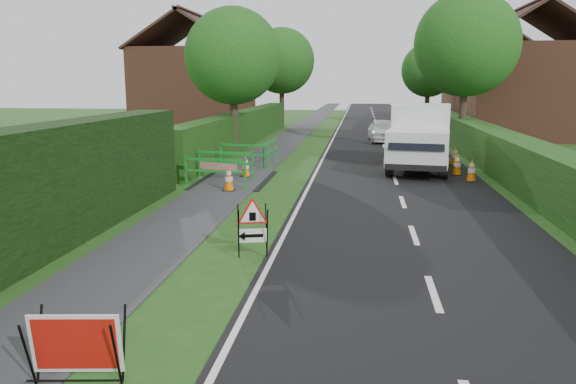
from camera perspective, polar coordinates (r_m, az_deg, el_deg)
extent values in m
plane|color=#1D4C15|center=(8.53, -1.87, -12.00)|extent=(120.00, 120.00, 0.00)
cube|color=black|center=(42.89, 9.06, 6.55)|extent=(6.00, 90.00, 0.02)
cube|color=#2D2D30|center=(43.08, 1.68, 6.70)|extent=(2.00, 90.00, 0.02)
cube|color=#14380F|center=(30.58, -4.51, 4.83)|extent=(1.00, 24.00, 1.80)
cube|color=#14380F|center=(24.54, 19.63, 2.66)|extent=(1.20, 50.00, 1.50)
cube|color=brown|center=(39.39, -9.39, 10.14)|extent=(7.00, 7.00, 5.50)
cube|color=#331E19|center=(40.06, -12.06, 15.57)|extent=(4.00, 7.40, 2.58)
cube|color=#331E19|center=(39.06, -7.02, 15.84)|extent=(4.00, 7.40, 2.58)
cube|color=#331E19|center=(39.63, -9.63, 17.29)|extent=(0.25, 7.40, 0.18)
cube|color=brown|center=(37.04, 22.93, 9.36)|extent=(7.00, 7.00, 5.50)
cube|color=#331E19|center=(36.76, 20.67, 15.53)|extent=(4.00, 7.40, 2.58)
cube|color=#331E19|center=(37.68, 26.04, 15.01)|extent=(4.00, 7.40, 2.58)
cube|color=#331E19|center=(37.29, 23.53, 16.95)|extent=(0.25, 7.40, 0.18)
cube|color=brown|center=(50.89, 19.86, 9.83)|extent=(7.00, 7.00, 5.50)
cube|color=#331E19|center=(50.65, 18.16, 14.30)|extent=(4.00, 7.40, 2.58)
cube|color=#331E19|center=(51.38, 22.11, 13.99)|extent=(4.00, 7.40, 2.58)
cube|color=#331E19|center=(51.07, 20.24, 15.37)|extent=(0.25, 7.40, 0.18)
cylinder|color=#2D2116|center=(26.48, -5.49, 6.69)|extent=(0.36, 0.36, 2.62)
sphere|color=#134714|center=(26.43, -5.62, 13.59)|extent=(4.40, 4.40, 4.40)
cylinder|color=#2D2116|center=(30.24, 17.27, 7.13)|extent=(0.36, 0.36, 2.97)
sphere|color=#134714|center=(30.23, 17.68, 14.13)|extent=(5.20, 5.20, 5.20)
cylinder|color=#2D2116|center=(42.20, -0.63, 8.51)|extent=(0.36, 0.36, 2.80)
sphere|color=#134714|center=(42.18, -0.64, 13.18)|extent=(4.80, 4.80, 4.80)
cylinder|color=#2D2116|center=(46.08, 13.91, 8.19)|extent=(0.36, 0.36, 2.45)
sphere|color=#134714|center=(46.03, 14.09, 11.93)|extent=(4.20, 4.20, 4.20)
cylinder|color=black|center=(6.94, -24.93, -14.84)|extent=(0.07, 0.30, 0.83)
cylinder|color=black|center=(7.20, -23.91, -13.82)|extent=(0.07, 0.30, 0.83)
cylinder|color=black|center=(6.62, -17.06, -15.58)|extent=(0.07, 0.30, 0.83)
cylinder|color=black|center=(6.88, -16.32, -14.45)|extent=(0.07, 0.30, 0.83)
cylinder|color=black|center=(6.88, -20.98, -17.46)|extent=(1.01, 0.16, 0.02)
cube|color=white|center=(6.85, -20.74, -14.21)|extent=(1.02, 0.26, 0.72)
cube|color=red|center=(6.84, -20.78, -14.26)|extent=(0.93, 0.23, 0.63)
cylinder|color=black|center=(10.68, -5.03, -4.28)|extent=(0.10, 0.31, 1.01)
cylinder|color=black|center=(10.92, -5.07, -3.93)|extent=(0.10, 0.31, 1.01)
cylinder|color=black|center=(10.70, -2.12, -4.21)|extent=(0.10, 0.31, 1.01)
cylinder|color=black|center=(10.95, -2.22, -3.86)|extent=(0.10, 0.31, 1.01)
cube|color=white|center=(10.81, -3.60, -4.44)|extent=(0.55, 0.15, 0.27)
cube|color=black|center=(10.80, -3.59, -4.46)|extent=(0.39, 0.11, 0.06)
cone|color=black|center=(10.79, -4.75, -4.49)|extent=(0.16, 0.19, 0.16)
cube|color=black|center=(10.70, -3.62, -2.51)|extent=(0.12, 0.04, 0.16)
cube|color=silver|center=(22.86, 13.41, 6.09)|extent=(2.56, 3.65, 2.02)
cube|color=silver|center=(20.35, 13.04, 4.40)|extent=(2.39, 2.46, 1.24)
cube|color=black|center=(19.28, 12.92, 4.95)|extent=(1.86, 0.50, 0.57)
cube|color=yellow|center=(22.04, 10.45, 3.93)|extent=(0.77, 5.13, 0.25)
cube|color=yellow|center=(21.95, 15.96, 3.65)|extent=(0.77, 5.13, 0.25)
cube|color=black|center=(19.40, 12.81, 2.43)|extent=(2.05, 0.42, 0.21)
cylinder|color=black|center=(20.45, 10.31, 2.73)|extent=(0.37, 0.87, 0.84)
cylinder|color=black|center=(20.36, 15.60, 2.46)|extent=(0.37, 0.87, 0.84)
cylinder|color=black|center=(23.78, 11.11, 3.86)|extent=(0.37, 0.87, 0.84)
cylinder|color=black|center=(23.71, 15.66, 3.64)|extent=(0.37, 0.87, 0.84)
cube|color=black|center=(20.11, 18.09, 1.06)|extent=(0.38, 0.38, 0.04)
cone|color=orange|center=(20.05, 18.16, 2.17)|extent=(0.32, 0.32, 0.75)
cylinder|color=white|center=(20.05, 18.15, 2.07)|extent=(0.25, 0.25, 0.14)
cylinder|color=white|center=(20.03, 18.19, 2.60)|extent=(0.17, 0.17, 0.10)
cube|color=black|center=(21.34, 16.75, 1.70)|extent=(0.38, 0.38, 0.04)
cone|color=orange|center=(21.28, 16.81, 2.75)|extent=(0.32, 0.32, 0.75)
cylinder|color=white|center=(21.29, 16.81, 2.65)|extent=(0.25, 0.25, 0.14)
cylinder|color=white|center=(21.26, 16.84, 3.15)|extent=(0.17, 0.17, 0.10)
cube|color=black|center=(23.75, 16.56, 2.63)|extent=(0.38, 0.38, 0.04)
cone|color=orange|center=(23.70, 16.61, 3.57)|extent=(0.32, 0.32, 0.75)
cylinder|color=white|center=(23.70, 16.60, 3.48)|extent=(0.25, 0.25, 0.14)
cylinder|color=white|center=(23.68, 16.63, 3.93)|extent=(0.17, 0.17, 0.10)
cube|color=black|center=(17.59, -6.02, 0.17)|extent=(0.38, 0.38, 0.04)
cone|color=orange|center=(17.52, -6.05, 1.44)|extent=(0.32, 0.32, 0.75)
cylinder|color=white|center=(17.53, -6.04, 1.32)|extent=(0.25, 0.25, 0.14)
cylinder|color=white|center=(17.50, -6.06, 1.93)|extent=(0.17, 0.17, 0.10)
cube|color=black|center=(20.11, -4.33, 1.59)|extent=(0.38, 0.38, 0.04)
cone|color=orange|center=(20.05, -4.34, 2.70)|extent=(0.32, 0.32, 0.75)
cylinder|color=white|center=(20.06, -4.34, 2.60)|extent=(0.25, 0.25, 0.14)
cylinder|color=white|center=(20.03, -4.35, 3.13)|extent=(0.17, 0.17, 0.10)
cube|color=#178226|center=(18.38, -10.33, 2.05)|extent=(0.05, 0.05, 1.00)
cube|color=#178226|center=(17.68, -4.36, 1.84)|extent=(0.05, 0.05, 1.00)
cube|color=#178226|center=(17.94, -7.43, 3.27)|extent=(2.00, 0.25, 0.08)
cube|color=#178226|center=(18.00, -7.40, 2.11)|extent=(2.00, 0.25, 0.08)
cube|color=#178226|center=(18.46, -10.27, 0.57)|extent=(0.09, 0.35, 0.04)
cube|color=#178226|center=(17.77, -4.34, 0.31)|extent=(0.09, 0.35, 0.04)
cube|color=#178226|center=(20.08, -9.01, 2.85)|extent=(0.06, 0.06, 1.00)
cube|color=#178226|center=(19.37, -3.57, 2.67)|extent=(0.06, 0.06, 1.00)
cube|color=#178226|center=(19.65, -6.36, 3.98)|extent=(1.99, 0.30, 0.08)
cube|color=#178226|center=(19.70, -6.34, 2.91)|extent=(1.99, 0.30, 0.08)
cube|color=#178226|center=(20.16, -8.97, 1.50)|extent=(0.10, 0.35, 0.04)
cube|color=#178226|center=(19.45, -3.55, 1.27)|extent=(0.10, 0.35, 0.04)
cube|color=#178226|center=(22.35, -6.80, 3.75)|extent=(0.06, 0.06, 1.00)
cube|color=#178226|center=(21.65, -1.91, 3.58)|extent=(0.06, 0.06, 1.00)
cube|color=#178226|center=(21.93, -4.41, 4.76)|extent=(1.98, 0.36, 0.08)
cube|color=#178226|center=(21.97, -4.40, 3.80)|extent=(1.98, 0.36, 0.08)
cube|color=#178226|center=(22.41, -6.77, 2.53)|extent=(0.11, 0.36, 0.04)
cube|color=#178226|center=(21.72, -1.90, 2.33)|extent=(0.11, 0.36, 0.04)
cube|color=#178226|center=(22.01, -2.49, 3.70)|extent=(0.05, 0.05, 1.00)
cube|color=#178226|center=(23.93, -1.21, 4.31)|extent=(0.05, 0.05, 1.00)
cube|color=#178226|center=(22.92, -1.83, 5.06)|extent=(0.25, 2.00, 0.08)
cube|color=#178226|center=(22.96, -1.82, 4.14)|extent=(0.25, 2.00, 0.08)
cube|color=#178226|center=(22.08, -2.48, 2.47)|extent=(0.35, 0.09, 0.04)
cube|color=#178226|center=(23.99, -1.20, 3.17)|extent=(0.35, 0.09, 0.04)
cube|color=red|center=(19.71, -7.08, 1.28)|extent=(1.44, 0.51, 0.25)
imported|color=white|center=(32.34, 9.60, 6.20)|extent=(1.75, 3.86, 1.28)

